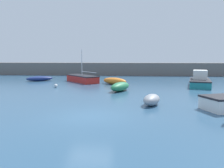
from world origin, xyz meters
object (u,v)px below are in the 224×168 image
Objects in this scene: rowboat_white_midwater at (120,87)px; rowboat_blue_near at (114,81)px; sailboat_twin_hulled at (82,79)px; dinghy_near_pier at (152,100)px; open_tender_yellow at (40,79)px; motorboat_with_cabin at (200,81)px; mooring_buoy_white at (56,86)px.

rowboat_white_midwater reaches higher than rowboat_blue_near.
sailboat_twin_hulled is 2.57× the size of dinghy_near_pier.
sailboat_twin_hulled reaches higher than open_tender_yellow.
mooring_buoy_white is at bearing -66.06° from motorboat_with_cabin.
sailboat_twin_hulled is at bearing 10.41° from rowboat_blue_near.
open_tender_yellow is at bearing -85.81° from motorboat_with_cabin.
dinghy_near_pier reaches higher than mooring_buoy_white.
sailboat_twin_hulled is at bearing -41.51° from open_tender_yellow.
rowboat_blue_near is (-9.84, 0.94, -0.23)m from motorboat_with_cabin.
open_tender_yellow is (-6.25, 0.75, -0.12)m from sailboat_twin_hulled.
motorboat_with_cabin is at bearing 8.72° from mooring_buoy_white.
sailboat_twin_hulled is 1.64× the size of rowboat_blue_near.
motorboat_with_cabin is 1.63× the size of open_tender_yellow.
motorboat_with_cabin is at bearing -142.46° from sailboat_twin_hulled.
open_tender_yellow is (-20.66, 4.03, -0.30)m from motorboat_with_cabin.
dinghy_near_pier is 0.39× the size of motorboat_with_cabin.
dinghy_near_pier is 0.64× the size of rowboat_blue_near.
open_tender_yellow is at bearing 21.62° from rowboat_blue_near.
motorboat_with_cabin reaches higher than dinghy_near_pier.
dinghy_near_pier is at bearing -80.64° from open_tender_yellow.
rowboat_white_midwater reaches higher than mooring_buoy_white.
rowboat_white_midwater is 0.93× the size of open_tender_yellow.
mooring_buoy_white is at bearing 97.91° from rowboat_white_midwater.
rowboat_white_midwater reaches higher than dinghy_near_pier.
rowboat_white_midwater is 0.94× the size of rowboat_blue_near.
motorboat_with_cabin is 9.93m from rowboat_white_midwater.
rowboat_blue_near is 0.98× the size of open_tender_yellow.
sailboat_twin_hulled is at bearing 74.08° from mooring_buoy_white.
motorboat_with_cabin reaches higher than rowboat_white_midwater.
dinghy_near_pier is 20.51m from open_tender_yellow.
dinghy_near_pier is 12.49m from motorboat_with_cabin.
motorboat_with_cabin is 1.66× the size of rowboat_blue_near.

